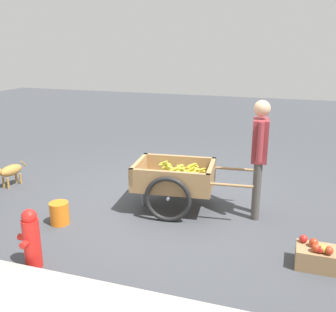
% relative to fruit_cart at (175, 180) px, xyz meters
% --- Properties ---
extents(ground_plane, '(24.00, 24.00, 0.00)m').
position_rel_fruit_cart_xyz_m(ground_plane, '(0.23, -0.19, -0.44)').
color(ground_plane, '#3D3F44').
extents(fruit_cart, '(1.72, 1.00, 0.73)m').
position_rel_fruit_cart_xyz_m(fruit_cart, '(0.00, 0.00, 0.00)').
color(fruit_cart, '#937047').
rests_on(fruit_cart, ground).
extents(vendor_person, '(0.23, 0.58, 1.61)m').
position_rel_fruit_cart_xyz_m(vendor_person, '(-1.13, -0.12, 0.52)').
color(vendor_person, '#4C4742').
rests_on(vendor_person, ground).
extents(dog, '(0.24, 0.67, 0.40)m').
position_rel_fruit_cart_xyz_m(dog, '(2.88, 0.01, -0.17)').
color(dog, '#AD7A38').
rests_on(dog, ground).
extents(fire_hydrant, '(0.25, 0.25, 0.67)m').
position_rel_fruit_cart_xyz_m(fire_hydrant, '(1.00, 1.92, -0.11)').
color(fire_hydrant, red).
rests_on(fire_hydrant, ground).
extents(plastic_bucket, '(0.25, 0.25, 0.30)m').
position_rel_fruit_cart_xyz_m(plastic_bucket, '(1.31, 0.95, -0.29)').
color(plastic_bucket, orange).
rests_on(plastic_bucket, ground).
extents(apple_crate, '(0.44, 0.32, 0.31)m').
position_rel_fruit_cart_xyz_m(apple_crate, '(-1.89, 0.98, -0.31)').
color(apple_crate, '#99754C').
rests_on(apple_crate, ground).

